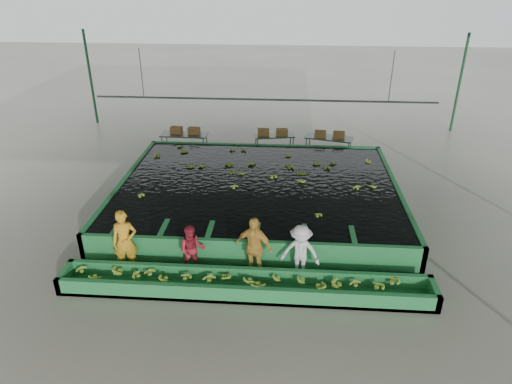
# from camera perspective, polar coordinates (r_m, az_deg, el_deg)

# --- Properties ---
(ground) EXTENTS (80.00, 80.00, 0.00)m
(ground) POSITION_cam_1_polar(r_m,az_deg,el_deg) (15.51, -0.13, -4.13)
(ground) COLOR gray
(ground) RESTS_ON ground
(shed_roof) EXTENTS (20.00, 22.00, 0.04)m
(shed_roof) POSITION_cam_1_polar(r_m,az_deg,el_deg) (13.68, -0.16, 14.24)
(shed_roof) COLOR gray
(shed_roof) RESTS_ON shed_posts
(shed_posts) EXTENTS (20.00, 22.00, 5.00)m
(shed_posts) POSITION_cam_1_polar(r_m,az_deg,el_deg) (14.41, -0.14, 4.47)
(shed_posts) COLOR #1E4E30
(shed_posts) RESTS_ON ground
(flotation_tank) EXTENTS (10.00, 8.00, 0.90)m
(flotation_tank) POSITION_cam_1_polar(r_m,az_deg,el_deg) (16.62, 0.25, -0.18)
(flotation_tank) COLOR #23793B
(flotation_tank) RESTS_ON ground
(tank_water) EXTENTS (9.70, 7.70, 0.00)m
(tank_water) POSITION_cam_1_polar(r_m,az_deg,el_deg) (16.44, 0.25, 1.07)
(tank_water) COLOR black
(tank_water) RESTS_ON flotation_tank
(sorting_trough) EXTENTS (10.00, 1.00, 0.50)m
(sorting_trough) POSITION_cam_1_polar(r_m,az_deg,el_deg) (12.40, -1.41, -11.55)
(sorting_trough) COLOR #23793B
(sorting_trough) RESTS_ON ground
(cableway_rail) EXTENTS (0.08, 0.08, 14.00)m
(cableway_rail) POSITION_cam_1_polar(r_m,az_deg,el_deg) (19.00, 1.01, 11.48)
(cableway_rail) COLOR #59605B
(cableway_rail) RESTS_ON shed_roof
(rail_hanger_left) EXTENTS (0.04, 0.04, 2.00)m
(rail_hanger_left) POSITION_cam_1_polar(r_m,az_deg,el_deg) (19.68, -14.14, 14.23)
(rail_hanger_left) COLOR #59605B
(rail_hanger_left) RESTS_ON shed_roof
(rail_hanger_right) EXTENTS (0.04, 0.04, 2.00)m
(rail_hanger_right) POSITION_cam_1_polar(r_m,az_deg,el_deg) (19.16, 16.58, 13.63)
(rail_hanger_right) COLOR #59605B
(rail_hanger_right) RESTS_ON shed_roof
(worker_a) EXTENTS (0.79, 0.62, 1.89)m
(worker_a) POSITION_cam_1_polar(r_m,az_deg,el_deg) (13.37, -16.07, -5.99)
(worker_a) COLOR orange
(worker_a) RESTS_ON ground
(worker_b) EXTENTS (0.84, 0.71, 1.51)m
(worker_b) POSITION_cam_1_polar(r_m,az_deg,el_deg) (12.96, -7.97, -7.21)
(worker_b) COLOR #A32030
(worker_b) RESTS_ON ground
(worker_c) EXTENTS (1.18, 0.79, 1.86)m
(worker_c) POSITION_cam_1_polar(r_m,az_deg,el_deg) (12.64, -0.28, -6.94)
(worker_c) COLOR gold
(worker_c) RESTS_ON ground
(worker_d) EXTENTS (1.16, 0.78, 1.66)m
(worker_d) POSITION_cam_1_polar(r_m,az_deg,el_deg) (12.68, 5.57, -7.52)
(worker_d) COLOR silver
(worker_d) RESTS_ON ground
(packing_table_left) EXTENTS (2.15, 0.90, 0.97)m
(packing_table_left) POSITION_cam_1_polar(r_m,az_deg,el_deg) (21.57, -8.89, 5.98)
(packing_table_left) COLOR #59605B
(packing_table_left) RESTS_ON ground
(packing_table_mid) EXTENTS (1.96, 1.09, 0.84)m
(packing_table_mid) POSITION_cam_1_polar(r_m,az_deg,el_deg) (21.55, 2.29, 6.08)
(packing_table_mid) COLOR #59605B
(packing_table_mid) RESTS_ON ground
(packing_table_right) EXTENTS (2.26, 1.35, 0.96)m
(packing_table_right) POSITION_cam_1_polar(r_m,az_deg,el_deg) (21.19, 9.00, 5.59)
(packing_table_right) COLOR #59605B
(packing_table_right) RESTS_ON ground
(box_stack_left) EXTENTS (1.37, 0.44, 0.29)m
(box_stack_left) POSITION_cam_1_polar(r_m,az_deg,el_deg) (21.45, -8.82, 7.25)
(box_stack_left) COLOR brown
(box_stack_left) RESTS_ON packing_table_left
(box_stack_mid) EXTENTS (1.41, 0.46, 0.30)m
(box_stack_mid) POSITION_cam_1_polar(r_m,az_deg,el_deg) (21.34, 2.10, 7.09)
(box_stack_mid) COLOR brown
(box_stack_mid) RESTS_ON packing_table_mid
(box_stack_right) EXTENTS (1.37, 0.48, 0.29)m
(box_stack_right) POSITION_cam_1_polar(r_m,az_deg,el_deg) (20.95, 9.15, 6.74)
(box_stack_right) COLOR brown
(box_stack_right) RESTS_ON packing_table_right
(floating_bananas) EXTENTS (9.25, 6.31, 0.13)m
(floating_bananas) POSITION_cam_1_polar(r_m,az_deg,el_deg) (17.17, 0.44, 2.20)
(floating_bananas) COLOR olive
(floating_bananas) RESTS_ON tank_water
(trough_bananas) EXTENTS (9.37, 0.62, 0.12)m
(trough_bananas) POSITION_cam_1_polar(r_m,az_deg,el_deg) (12.31, -1.41, -11.00)
(trough_bananas) COLOR olive
(trough_bananas) RESTS_ON sorting_trough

